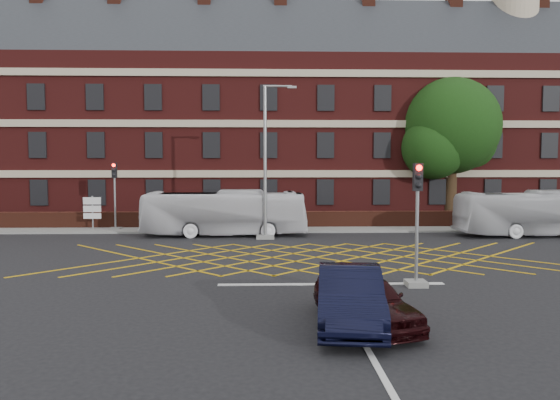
{
  "coord_description": "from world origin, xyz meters",
  "views": [
    {
      "loc": [
        -2.4,
        -22.43,
        4.31
      ],
      "look_at": [
        -1.66,
        1.5,
        2.65
      ],
      "focal_mm": 35.0,
      "sensor_mm": 36.0,
      "label": 1
    }
  ],
  "objects_px": {
    "deciduous_tree": "(451,133)",
    "traffic_light_near": "(417,236)",
    "car_navy": "(350,297)",
    "street_lamp": "(266,187)",
    "car_maroon": "(366,300)",
    "direction_signs": "(92,209)",
    "utility_cabinet": "(357,281)",
    "bus_left": "(224,213)",
    "bus_right": "(538,213)",
    "traffic_light_far": "(115,203)"
  },
  "relations": [
    {
      "from": "car_maroon",
      "to": "direction_signs",
      "type": "relative_size",
      "value": 1.85
    },
    {
      "from": "car_navy",
      "to": "bus_right",
      "type": "bearing_deg",
      "value": 57.66
    },
    {
      "from": "bus_left",
      "to": "traffic_light_far",
      "type": "height_order",
      "value": "traffic_light_far"
    },
    {
      "from": "car_maroon",
      "to": "direction_signs",
      "type": "height_order",
      "value": "direction_signs"
    },
    {
      "from": "car_maroon",
      "to": "traffic_light_far",
      "type": "relative_size",
      "value": 0.95
    },
    {
      "from": "direction_signs",
      "to": "traffic_light_far",
      "type": "bearing_deg",
      "value": 2.34
    },
    {
      "from": "bus_left",
      "to": "car_maroon",
      "type": "bearing_deg",
      "value": -164.88
    },
    {
      "from": "car_maroon",
      "to": "street_lamp",
      "type": "bearing_deg",
      "value": 81.94
    },
    {
      "from": "bus_left",
      "to": "traffic_light_far",
      "type": "xyz_separation_m",
      "value": [
        -7.03,
        2.53,
        0.42
      ]
    },
    {
      "from": "traffic_light_near",
      "to": "deciduous_tree",
      "type": "bearing_deg",
      "value": 68.12
    },
    {
      "from": "traffic_light_far",
      "to": "bus_left",
      "type": "bearing_deg",
      "value": -19.83
    },
    {
      "from": "traffic_light_far",
      "to": "traffic_light_near",
      "type": "bearing_deg",
      "value": -47.35
    },
    {
      "from": "bus_left",
      "to": "direction_signs",
      "type": "bearing_deg",
      "value": 73.23
    },
    {
      "from": "bus_right",
      "to": "traffic_light_far",
      "type": "xyz_separation_m",
      "value": [
        -25.36,
        3.24,
        0.43
      ]
    },
    {
      "from": "bus_right",
      "to": "direction_signs",
      "type": "relative_size",
      "value": 4.35
    },
    {
      "from": "traffic_light_near",
      "to": "direction_signs",
      "type": "height_order",
      "value": "traffic_light_near"
    },
    {
      "from": "deciduous_tree",
      "to": "street_lamp",
      "type": "height_order",
      "value": "deciduous_tree"
    },
    {
      "from": "deciduous_tree",
      "to": "traffic_light_near",
      "type": "relative_size",
      "value": 2.41
    },
    {
      "from": "car_maroon",
      "to": "street_lamp",
      "type": "distance_m",
      "value": 16.99
    },
    {
      "from": "deciduous_tree",
      "to": "bus_right",
      "type": "bearing_deg",
      "value": -69.77
    },
    {
      "from": "deciduous_tree",
      "to": "traffic_light_far",
      "type": "distance_m",
      "value": 23.48
    },
    {
      "from": "bus_left",
      "to": "car_navy",
      "type": "bearing_deg",
      "value": -166.11
    },
    {
      "from": "direction_signs",
      "to": "car_maroon",
      "type": "bearing_deg",
      "value": -56.62
    },
    {
      "from": "bus_left",
      "to": "direction_signs",
      "type": "relative_size",
      "value": 4.38
    },
    {
      "from": "traffic_light_far",
      "to": "utility_cabinet",
      "type": "relative_size",
      "value": 4.47
    },
    {
      "from": "traffic_light_near",
      "to": "car_navy",
      "type": "bearing_deg",
      "value": -124.01
    },
    {
      "from": "traffic_light_far",
      "to": "utility_cabinet",
      "type": "height_order",
      "value": "traffic_light_far"
    },
    {
      "from": "bus_left",
      "to": "traffic_light_near",
      "type": "distance_m",
      "value": 15.34
    },
    {
      "from": "car_navy",
      "to": "street_lamp",
      "type": "relative_size",
      "value": 0.55
    },
    {
      "from": "direction_signs",
      "to": "bus_left",
      "type": "bearing_deg",
      "value": -16.36
    },
    {
      "from": "bus_left",
      "to": "deciduous_tree",
      "type": "height_order",
      "value": "deciduous_tree"
    },
    {
      "from": "traffic_light_near",
      "to": "direction_signs",
      "type": "distance_m",
      "value": 22.51
    },
    {
      "from": "car_maroon",
      "to": "traffic_light_near",
      "type": "distance_m",
      "value": 5.34
    },
    {
      "from": "bus_right",
      "to": "car_maroon",
      "type": "distance_m",
      "value": 21.76
    },
    {
      "from": "car_maroon",
      "to": "bus_left",
      "type": "bearing_deg",
      "value": 88.9
    },
    {
      "from": "bus_left",
      "to": "direction_signs",
      "type": "distance_m",
      "value": 8.79
    },
    {
      "from": "traffic_light_far",
      "to": "utility_cabinet",
      "type": "bearing_deg",
      "value": -54.23
    },
    {
      "from": "direction_signs",
      "to": "utility_cabinet",
      "type": "distance_m",
      "value": 21.91
    },
    {
      "from": "bus_right",
      "to": "utility_cabinet",
      "type": "xyz_separation_m",
      "value": [
        -13.03,
        -13.87,
        -0.85
      ]
    },
    {
      "from": "deciduous_tree",
      "to": "traffic_light_near",
      "type": "distance_m",
      "value": 22.04
    },
    {
      "from": "bus_right",
      "to": "traffic_light_near",
      "type": "xyz_separation_m",
      "value": [
        -10.75,
        -12.62,
        0.43
      ]
    },
    {
      "from": "car_navy",
      "to": "utility_cabinet",
      "type": "distance_m",
      "value": 3.35
    },
    {
      "from": "car_maroon",
      "to": "utility_cabinet",
      "type": "height_order",
      "value": "car_maroon"
    },
    {
      "from": "deciduous_tree",
      "to": "utility_cabinet",
      "type": "bearing_deg",
      "value": -115.9
    },
    {
      "from": "traffic_light_near",
      "to": "car_maroon",
      "type": "bearing_deg",
      "value": -120.04
    },
    {
      "from": "car_navy",
      "to": "bus_left",
      "type": "bearing_deg",
      "value": 110.78
    },
    {
      "from": "bus_right",
      "to": "street_lamp",
      "type": "height_order",
      "value": "street_lamp"
    },
    {
      "from": "direction_signs",
      "to": "bus_right",
      "type": "bearing_deg",
      "value": -6.78
    },
    {
      "from": "utility_cabinet",
      "to": "bus_left",
      "type": "bearing_deg",
      "value": 109.97
    },
    {
      "from": "bus_left",
      "to": "direction_signs",
      "type": "xyz_separation_m",
      "value": [
        -8.44,
        2.48,
        0.04
      ]
    }
  ]
}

